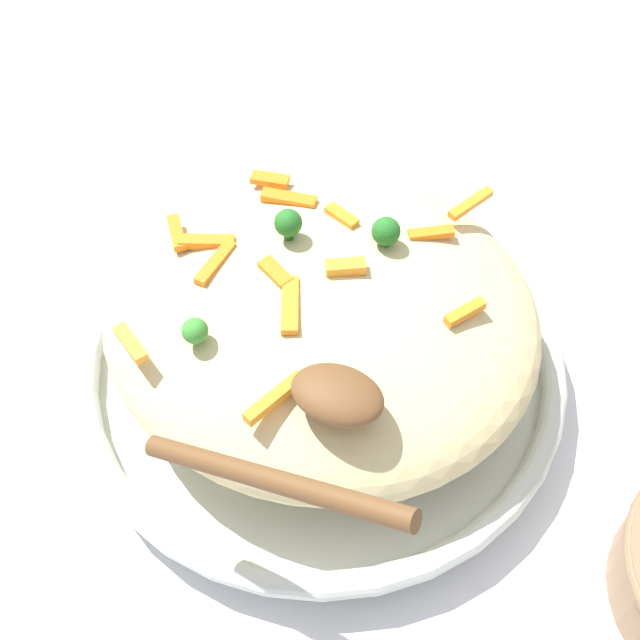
# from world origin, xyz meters

# --- Properties ---
(ground_plane) EXTENTS (2.40, 2.40, 0.00)m
(ground_plane) POSITION_xyz_m (0.00, 0.00, 0.00)
(ground_plane) COLOR silver
(serving_bowl) EXTENTS (0.36, 0.36, 0.04)m
(serving_bowl) POSITION_xyz_m (0.00, 0.00, 0.02)
(serving_bowl) COLOR silver
(serving_bowl) RESTS_ON ground_plane
(pasta_mound) EXTENTS (0.31, 0.28, 0.09)m
(pasta_mound) POSITION_xyz_m (0.00, 0.00, 0.08)
(pasta_mound) COLOR #DBC689
(pasta_mound) RESTS_ON serving_bowl
(carrot_piece_0) EXTENTS (0.03, 0.01, 0.01)m
(carrot_piece_0) POSITION_xyz_m (0.07, -0.07, 0.12)
(carrot_piece_0) COLOR orange
(carrot_piece_0) RESTS_ON pasta_mound
(carrot_piece_1) EXTENTS (0.02, 0.03, 0.01)m
(carrot_piece_1) POSITION_xyz_m (-0.10, -0.01, 0.12)
(carrot_piece_1) COLOR orange
(carrot_piece_1) RESTS_ON pasta_mound
(carrot_piece_2) EXTENTS (0.03, 0.02, 0.01)m
(carrot_piece_2) POSITION_xyz_m (0.03, 0.01, 0.13)
(carrot_piece_2) COLOR orange
(carrot_piece_2) RESTS_ON pasta_mound
(carrot_piece_3) EXTENTS (0.03, 0.02, 0.01)m
(carrot_piece_3) POSITION_xyz_m (-0.06, -0.07, 0.12)
(carrot_piece_3) COLOR orange
(carrot_piece_3) RESTS_ON pasta_mound
(carrot_piece_4) EXTENTS (0.03, 0.04, 0.01)m
(carrot_piece_4) POSITION_xyz_m (0.01, 0.03, 0.13)
(carrot_piece_4) COLOR orange
(carrot_piece_4) RESTS_ON pasta_mound
(carrot_piece_5) EXTENTS (0.03, 0.02, 0.01)m
(carrot_piece_5) POSITION_xyz_m (-0.01, -0.01, 0.13)
(carrot_piece_5) COLOR orange
(carrot_piece_5) RESTS_ON pasta_mound
(carrot_piece_6) EXTENTS (0.03, 0.02, 0.01)m
(carrot_piece_6) POSITION_xyz_m (0.09, 0.09, 0.12)
(carrot_piece_6) COLOR orange
(carrot_piece_6) RESTS_ON pasta_mound
(carrot_piece_7) EXTENTS (0.01, 0.04, 0.01)m
(carrot_piece_7) POSITION_xyz_m (0.07, 0.02, 0.13)
(carrot_piece_7) COLOR orange
(carrot_piece_7) RESTS_ON pasta_mound
(carrot_piece_8) EXTENTS (0.04, 0.02, 0.01)m
(carrot_piece_8) POSITION_xyz_m (0.05, -0.06, 0.12)
(carrot_piece_8) COLOR orange
(carrot_piece_8) RESTS_ON pasta_mound
(carrot_piece_9) EXTENTS (0.04, 0.02, 0.01)m
(carrot_piece_9) POSITION_xyz_m (0.08, -0.00, 0.12)
(carrot_piece_9) COLOR orange
(carrot_piece_9) RESTS_ON pasta_mound
(carrot_piece_10) EXTENTS (0.03, 0.03, 0.01)m
(carrot_piece_10) POSITION_xyz_m (0.11, 0.00, 0.12)
(carrot_piece_10) COLOR orange
(carrot_piece_10) RESTS_ON pasta_mound
(carrot_piece_11) EXTENTS (0.03, 0.02, 0.01)m
(carrot_piece_11) POSITION_xyz_m (0.01, -0.05, 0.13)
(carrot_piece_11) COLOR orange
(carrot_piece_11) RESTS_ON pasta_mound
(carrot_piece_12) EXTENTS (0.02, 0.04, 0.01)m
(carrot_piece_12) POSITION_xyz_m (-0.01, 0.10, 0.13)
(carrot_piece_12) COLOR orange
(carrot_piece_12) RESTS_ON pasta_mound
(carrot_piece_13) EXTENTS (0.02, 0.04, 0.01)m
(carrot_piece_13) POSITION_xyz_m (-0.07, -0.10, 0.12)
(carrot_piece_13) COLOR orange
(carrot_piece_13) RESTS_ON pasta_mound
(broccoli_floret_0) EXTENTS (0.02, 0.02, 0.02)m
(broccoli_floret_0) POSITION_xyz_m (0.03, -0.02, 0.14)
(broccoli_floret_0) COLOR #205B1C
(broccoli_floret_0) RESTS_ON pasta_mound
(broccoli_floret_1) EXTENTS (0.02, 0.02, 0.02)m
(broccoli_floret_1) POSITION_xyz_m (0.05, 0.07, 0.13)
(broccoli_floret_1) COLOR #377928
(broccoli_floret_1) RESTS_ON pasta_mound
(broccoli_floret_2) EXTENTS (0.02, 0.02, 0.02)m
(broccoli_floret_2) POSITION_xyz_m (-0.03, -0.04, 0.14)
(broccoli_floret_2) COLOR #205B1C
(broccoli_floret_2) RESTS_ON pasta_mound
(serving_spoon) EXTENTS (0.16, 0.11, 0.07)m
(serving_spoon) POSITION_xyz_m (-0.04, 0.11, 0.15)
(serving_spoon) COLOR brown
(serving_spoon) RESTS_ON pasta_mound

